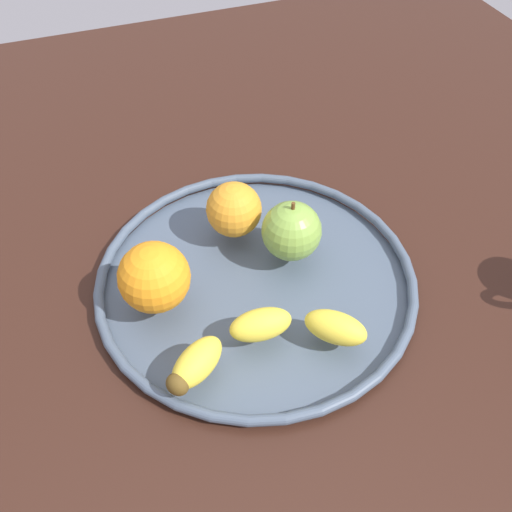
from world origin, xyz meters
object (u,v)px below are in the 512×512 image
at_px(banana, 262,340).
at_px(orange_front_left, 154,276).
at_px(apple, 292,231).
at_px(fruit_bowl, 256,278).
at_px(orange_back_right, 238,209).

height_order(banana, orange_front_left, orange_front_left).
bearing_deg(orange_front_left, apple, -174.44).
distance_m(fruit_bowl, apple, 0.07).
xyz_separation_m(banana, orange_front_left, (0.09, -0.10, 0.02)).
bearing_deg(banana, orange_front_left, -46.70).
bearing_deg(apple, fruit_bowl, 19.92).
height_order(fruit_bowl, banana, banana).
height_order(orange_front_left, orange_back_right, orange_front_left).
height_order(fruit_bowl, orange_front_left, orange_front_left).
relative_size(banana, orange_front_left, 2.83).
relative_size(fruit_bowl, orange_back_right, 5.53).
distance_m(fruit_bowl, orange_back_right, 0.09).
height_order(fruit_bowl, orange_back_right, orange_back_right).
xyz_separation_m(apple, orange_back_right, (0.05, -0.06, -0.00)).
bearing_deg(fruit_bowl, apple, -160.08).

